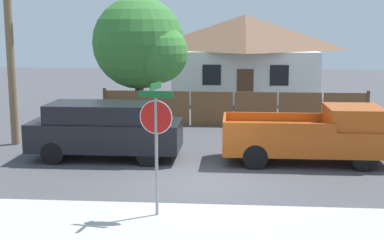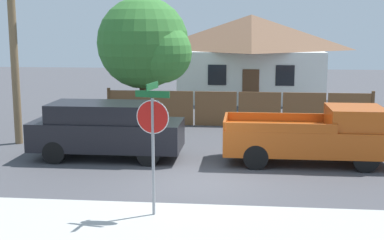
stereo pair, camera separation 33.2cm
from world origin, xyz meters
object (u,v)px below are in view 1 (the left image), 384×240
orange_pickup (314,135)px  red_suv (105,129)px  oak_tree (143,45)px  stop_sign (156,127)px  house (245,55)px

orange_pickup → red_suv: bearing=179.8°
oak_tree → orange_pickup: size_ratio=1.07×
red_suv → stop_sign: bearing=-64.7°
house → orange_pickup: bearing=-82.8°
red_suv → oak_tree: bearing=89.7°
house → stop_sign: house is taller
house → red_suv: (-4.76, -15.45, -1.58)m
red_suv → stop_sign: 5.78m
oak_tree → stop_sign: (2.43, -12.45, -1.38)m
orange_pickup → stop_sign: stop_sign is taller
orange_pickup → house: bearing=97.0°
oak_tree → red_suv: (-0.02, -7.32, -2.44)m
red_suv → house: bearing=72.7°
red_suv → orange_pickup: bearing=-0.2°
house → oak_tree: bearing=-120.3°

